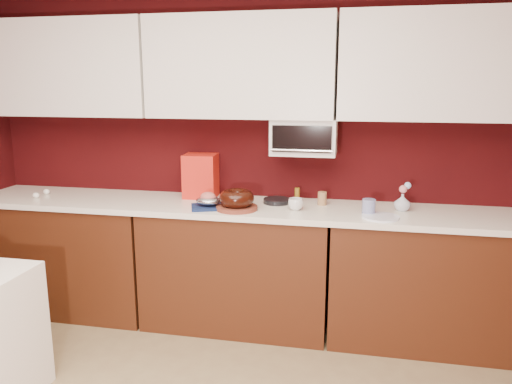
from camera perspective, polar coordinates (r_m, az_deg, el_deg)
The scene contains 28 objects.
wall_back at distance 3.77m, azimuth -1.11°, elevation 4.83°, with size 4.00×0.02×2.50m, color #320608.
base_cabinet_left at distance 4.18m, azimuth -20.32°, elevation -6.76°, with size 1.31×0.58×0.86m, color #431E0D.
base_cabinet_center at distance 3.67m, azimuth -2.13°, elevation -8.59°, with size 1.31×0.58×0.86m, color #431E0D.
base_cabinet_right at distance 3.62m, azimuth 19.18°, elevation -9.65°, with size 1.31×0.58×0.86m, color #431E0D.
countertop at distance 3.54m, azimuth -2.19°, elevation -1.77°, with size 4.00×0.62×0.04m, color white.
upper_cabinet_left at distance 4.09m, azimuth -20.74°, elevation 13.07°, with size 1.31×0.33×0.70m, color white.
upper_cabinet_center at distance 3.57m, azimuth -1.75°, elevation 14.07°, with size 1.31×0.33×0.70m, color white.
upper_cabinet_right at distance 3.52m, azimuth 20.53°, elevation 13.35°, with size 1.31×0.33×0.70m, color white.
toaster_oven at distance 3.54m, azimuth 5.53°, elevation 6.33°, with size 0.45×0.30×0.25m, color white.
toaster_oven_door at distance 3.38m, azimuth 5.24°, elevation 6.06°, with size 0.40×0.02×0.18m, color black.
toaster_oven_handle at distance 3.37m, azimuth 5.19°, elevation 4.76°, with size 0.02×0.02×0.42m, color silver.
cake_base at distance 3.39m, azimuth -2.21°, elevation -1.82°, with size 0.28×0.28×0.03m, color brown.
bundt_cake at distance 3.37m, azimuth -2.22°, elevation -0.71°, with size 0.24×0.24×0.10m, color black.
navy_towel at distance 3.44m, azimuth -5.47°, elevation -1.72°, with size 0.23×0.19×0.02m, color #132149.
foil_ham_nest at distance 3.43m, azimuth -5.49°, elevation -0.97°, with size 0.17×0.14×0.06m, color silver.
roasted_ham at distance 3.43m, azimuth -5.50°, elevation -0.56°, with size 0.11×0.09×0.07m, color #C6635A.
pandoro_box at distance 3.76m, azimuth -6.33°, elevation 1.86°, with size 0.24×0.22×0.32m, color #B00B18.
dark_pan at distance 3.57m, azimuth 2.39°, elevation -1.02°, with size 0.19×0.19×0.03m, color black.
coffee_mug at distance 3.38m, azimuth 4.56°, elevation -1.26°, with size 0.09×0.09×0.10m, color silver.
blue_jar at distance 3.34m, azimuth 12.76°, elevation -1.67°, with size 0.09×0.09×0.10m, color navy.
flower_vase at distance 3.49m, azimuth 16.39°, elevation -1.01°, with size 0.09×0.09×0.13m, color silver.
flower_pink at distance 3.48m, azimuth 16.47°, elevation 0.31°, with size 0.05×0.05×0.05m, color #D97E84.
flower_blue at distance 3.49m, azimuth 16.95°, elevation 0.71°, with size 0.05×0.05×0.05m, color #9CC6FA.
china_plate at distance 3.28m, azimuth 14.05°, elevation -2.79°, with size 0.24×0.24×0.01m, color white.
amber_bottle at distance 3.62m, azimuth 4.72°, elevation -0.32°, with size 0.04×0.04×0.10m, color brown.
paper_cup at distance 3.54m, azimuth 7.57°, elevation -0.73°, with size 0.06×0.06×0.09m, color olive.
egg_left at distance 4.08m, azimuth -23.85°, elevation -0.34°, with size 0.05×0.04×0.04m, color white.
egg_right at distance 4.19m, azimuth -22.82°, elevation 0.04°, with size 0.05×0.04×0.04m, color white.
Camera 1 is at (0.82, -1.39, 1.74)m, focal length 35.00 mm.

